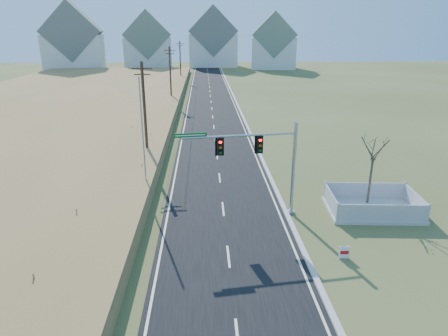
% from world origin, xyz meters
% --- Properties ---
extents(ground, '(260.00, 260.00, 0.00)m').
position_xyz_m(ground, '(0.00, 0.00, 0.00)').
color(ground, '#454A24').
rests_on(ground, ground).
extents(road, '(8.00, 180.00, 0.06)m').
position_xyz_m(road, '(0.00, 50.00, 0.03)').
color(road, black).
rests_on(road, ground).
extents(curb, '(0.30, 180.00, 0.18)m').
position_xyz_m(curb, '(4.15, 50.00, 0.09)').
color(curb, '#B2AFA8').
rests_on(curb, ground).
extents(reed_marsh, '(38.00, 110.00, 1.30)m').
position_xyz_m(reed_marsh, '(-24.00, 40.00, 0.65)').
color(reed_marsh, '#A27B49').
rests_on(reed_marsh, ground).
extents(utility_pole_near, '(1.80, 0.26, 9.00)m').
position_xyz_m(utility_pole_near, '(-6.50, 15.00, 4.68)').
color(utility_pole_near, '#422D1E').
rests_on(utility_pole_near, ground).
extents(utility_pole_mid, '(1.80, 0.26, 9.00)m').
position_xyz_m(utility_pole_mid, '(-6.50, 45.00, 4.68)').
color(utility_pole_mid, '#422D1E').
rests_on(utility_pole_mid, ground).
extents(utility_pole_far, '(1.80, 0.26, 9.00)m').
position_xyz_m(utility_pole_far, '(-6.50, 75.00, 4.68)').
color(utility_pole_far, '#422D1E').
rests_on(utility_pole_far, ground).
extents(condo_nw, '(17.69, 13.38, 19.05)m').
position_xyz_m(condo_nw, '(-38.00, 100.00, 7.70)').
color(condo_nw, silver).
rests_on(condo_nw, ground).
extents(condo_nnw, '(14.93, 11.17, 17.03)m').
position_xyz_m(condo_nnw, '(-18.00, 108.00, 6.94)').
color(condo_nnw, silver).
rests_on(condo_nnw, ground).
extents(condo_n, '(15.27, 10.20, 18.54)m').
position_xyz_m(condo_n, '(2.00, 112.00, 7.61)').
color(condo_n, silver).
rests_on(condo_n, ground).
extents(condo_ne, '(14.12, 10.51, 16.52)m').
position_xyz_m(condo_ne, '(20.00, 104.00, 6.84)').
color(condo_ne, silver).
rests_on(condo_ne, ground).
extents(traffic_signal_mast, '(7.75, 1.27, 6.22)m').
position_xyz_m(traffic_signal_mast, '(2.70, 3.01, 3.91)').
color(traffic_signal_mast, '#9EA0A5').
rests_on(traffic_signal_mast, ground).
extents(fence_enclosure, '(6.21, 4.48, 1.35)m').
position_xyz_m(fence_enclosure, '(9.99, 3.22, 0.27)').
color(fence_enclosure, '#B7B5AD').
rests_on(fence_enclosure, ground).
extents(open_sign, '(0.57, 0.07, 0.71)m').
position_xyz_m(open_sign, '(6.19, -2.41, 0.38)').
color(open_sign, white).
rests_on(open_sign, ground).
extents(flagpole, '(0.39, 0.39, 8.67)m').
position_xyz_m(flagpole, '(-5.52, 6.78, 3.46)').
color(flagpole, '#B7B5AD').
rests_on(flagpole, ground).
extents(bare_tree, '(1.97, 1.97, 5.23)m').
position_xyz_m(bare_tree, '(10.07, 4.20, 4.21)').
color(bare_tree, '#4C3F33').
rests_on(bare_tree, ground).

